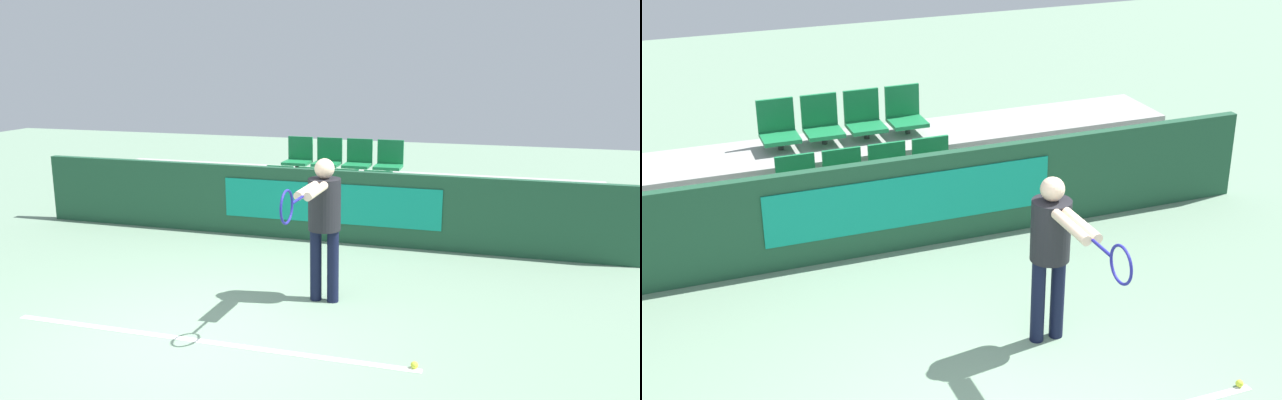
{
  "view_description": "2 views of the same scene",
  "coord_description": "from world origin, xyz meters",
  "views": [
    {
      "loc": [
        2.63,
        -4.97,
        2.67
      ],
      "look_at": [
        0.56,
        2.12,
        0.97
      ],
      "focal_mm": 35.0,
      "sensor_mm": 36.0,
      "label": 1
    },
    {
      "loc": [
        -2.48,
        -4.95,
        4.5
      ],
      "look_at": [
        0.32,
        2.18,
        1.14
      ],
      "focal_mm": 50.0,
      "sensor_mm": 36.0,
      "label": 2
    }
  ],
  "objects": [
    {
      "name": "stadium_chair_1",
      "position": [
        -0.27,
        4.38,
        0.59
      ],
      "size": [
        0.45,
        0.45,
        0.59
      ],
      "color": "#333333",
      "rests_on": "bleacher_tier_front"
    },
    {
      "name": "stadium_chair_7",
      "position": [
        0.81,
        5.46,
        0.94
      ],
      "size": [
        0.45,
        0.45,
        0.59
      ],
      "color": "#333333",
      "rests_on": "bleacher_tier_middle"
    },
    {
      "name": "bleacher_tier_middle",
      "position": [
        0.0,
        5.32,
        0.35
      ],
      "size": [
        8.61,
        1.08,
        0.7
      ],
      "color": "#9E9E99",
      "rests_on": "ground"
    },
    {
      "name": "bleacher_tier_front",
      "position": [
        0.0,
        4.24,
        0.18
      ],
      "size": [
        8.61,
        1.08,
        0.35
      ],
      "color": "#9E9E99",
      "rests_on": "ground"
    },
    {
      "name": "tennis_player",
      "position": [
        0.83,
        1.29,
        1.01
      ],
      "size": [
        0.36,
        1.53,
        1.61
      ],
      "rotation": [
        0.0,
        0.0,
        -0.01
      ],
      "color": "black",
      "rests_on": "ground"
    },
    {
      "name": "tennis_ball",
      "position": [
        2.02,
        0.06,
        0.03
      ],
      "size": [
        0.07,
        0.07,
        0.07
      ],
      "color": "#CCDB33",
      "rests_on": "ground"
    },
    {
      "name": "barrier_wall",
      "position": [
        0.01,
        3.62,
        0.54
      ],
      "size": [
        9.01,
        0.14,
        1.07
      ],
      "color": "#1E4C33",
      "rests_on": "ground"
    },
    {
      "name": "stadium_chair_6",
      "position": [
        0.27,
        5.46,
        0.94
      ],
      "size": [
        0.45,
        0.45,
        0.59
      ],
      "color": "#333333",
      "rests_on": "bleacher_tier_middle"
    },
    {
      "name": "stadium_chair_3",
      "position": [
        0.81,
        4.38,
        0.59
      ],
      "size": [
        0.45,
        0.45,
        0.59
      ],
      "color": "#333333",
      "rests_on": "bleacher_tier_front"
    },
    {
      "name": "stadium_chair_2",
      "position": [
        0.27,
        4.38,
        0.59
      ],
      "size": [
        0.45,
        0.45,
        0.59
      ],
      "color": "#333333",
      "rests_on": "bleacher_tier_front"
    },
    {
      "name": "stadium_chair_4",
      "position": [
        -0.81,
        5.46,
        0.94
      ],
      "size": [
        0.45,
        0.45,
        0.59
      ],
      "color": "#333333",
      "rests_on": "bleacher_tier_middle"
    },
    {
      "name": "stadium_chair_5",
      "position": [
        -0.27,
        5.46,
        0.94
      ],
      "size": [
        0.45,
        0.45,
        0.59
      ],
      "color": "#333333",
      "rests_on": "bleacher_tier_middle"
    },
    {
      "name": "stadium_chair_0",
      "position": [
        -0.81,
        4.38,
        0.59
      ],
      "size": [
        0.45,
        0.45,
        0.59
      ],
      "color": "#333333",
      "rests_on": "bleacher_tier_front"
    }
  ]
}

